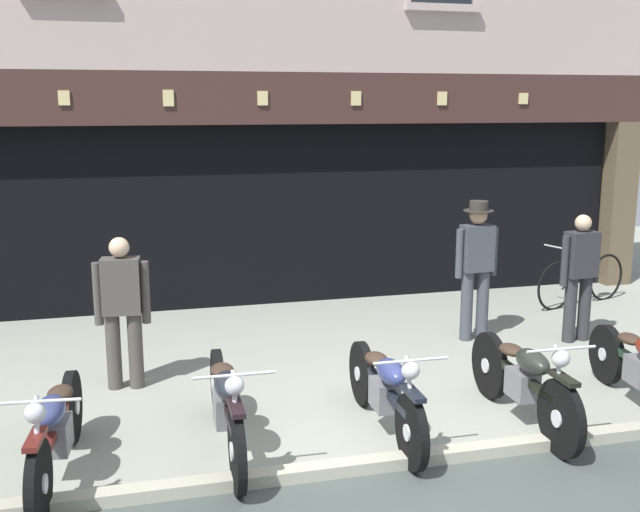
% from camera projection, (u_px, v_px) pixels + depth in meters
% --- Properties ---
extents(shop_facade, '(12.30, 4.42, 6.66)m').
position_uv_depth(shop_facade, '(242.00, 173.00, 12.26)').
color(shop_facade, black).
rests_on(shop_facade, ground).
extents(motorcycle_left, '(0.62, 1.98, 0.91)m').
position_uv_depth(motorcycle_left, '(56.00, 430.00, 5.80)').
color(motorcycle_left, black).
rests_on(motorcycle_left, ground).
extents(motorcycle_center_left, '(0.62, 2.06, 0.93)m').
position_uv_depth(motorcycle_center_left, '(226.00, 404.00, 6.27)').
color(motorcycle_center_left, black).
rests_on(motorcycle_center_left, ground).
extents(motorcycle_center, '(0.62, 2.00, 0.90)m').
position_uv_depth(motorcycle_center, '(385.00, 390.00, 6.62)').
color(motorcycle_center, black).
rests_on(motorcycle_center, ground).
extents(motorcycle_center_right, '(0.62, 1.98, 0.93)m').
position_uv_depth(motorcycle_center_right, '(524.00, 380.00, 6.82)').
color(motorcycle_center_right, black).
rests_on(motorcycle_center_right, ground).
extents(salesman_left, '(0.56, 0.27, 1.58)m').
position_uv_depth(salesman_left, '(122.00, 306.00, 7.63)').
color(salesman_left, '#47423D').
rests_on(salesman_left, ground).
extents(shopkeeper_center, '(0.56, 0.36, 1.73)m').
position_uv_depth(shopkeeper_center, '(476.00, 263.00, 9.21)').
color(shopkeeper_center, '#3D424C').
rests_on(shopkeeper_center, ground).
extents(salesman_right, '(0.56, 0.27, 1.58)m').
position_uv_depth(salesman_right, '(580.00, 272.00, 9.16)').
color(salesman_right, '#2D2D33').
rests_on(salesman_right, ground).
extents(advert_board_near, '(0.82, 0.03, 1.02)m').
position_uv_depth(advert_board_near, '(471.00, 184.00, 11.59)').
color(advert_board_near, silver).
extents(advert_board_far, '(0.83, 0.03, 1.02)m').
position_uv_depth(advert_board_far, '(530.00, 186.00, 11.86)').
color(advert_board_far, silver).
extents(leaning_bicycle, '(1.72, 0.65, 0.95)m').
position_uv_depth(leaning_bicycle, '(582.00, 279.00, 10.94)').
color(leaning_bicycle, black).
rests_on(leaning_bicycle, ground).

